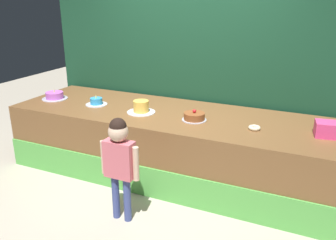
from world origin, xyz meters
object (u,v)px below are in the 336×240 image
object	(u,v)px
child_figure	(119,156)
cake_center_left	(96,102)
pink_box	(326,129)
cake_center_right	(141,107)
cake_far_left	(55,96)
cake_far_right	(194,117)
donut	(254,128)

from	to	relation	value
child_figure	cake_center_left	xyz separation A→B (m)	(-0.97, 1.01, 0.15)
pink_box	cake_center_right	bearing A→B (deg)	-177.45
cake_far_left	cake_far_right	xyz separation A→B (m)	(2.04, -0.03, -0.00)
cake_center_left	cake_center_right	world-z (taller)	cake_center_right
cake_far_left	cake_center_right	distance (m)	1.36
cake_far_right	cake_center_right	bearing A→B (deg)	-179.79
cake_center_left	cake_far_right	bearing A→B (deg)	-1.71
donut	cake_far_right	xyz separation A→B (m)	(-0.68, 0.02, 0.02)
pink_box	cake_far_left	distance (m)	3.40
cake_center_right	cake_far_right	distance (m)	0.68
cake_far_left	child_figure	bearing A→B (deg)	-31.30
cake_center_left	cake_center_right	distance (m)	0.68
donut	cake_center_left	bearing A→B (deg)	178.41
cake_center_right	cake_far_right	xyz separation A→B (m)	(0.68, 0.00, -0.02)
cake_center_left	cake_far_right	world-z (taller)	cake_center_left
child_figure	cake_center_left	distance (m)	1.41
pink_box	cake_center_left	world-z (taller)	pink_box
pink_box	donut	distance (m)	0.69
pink_box	cake_far_right	xyz separation A→B (m)	(-1.36, -0.09, -0.03)
pink_box	cake_far_left	size ratio (longest dim) A/B	0.59
donut	cake_far_left	distance (m)	2.72
donut	cake_center_right	world-z (taller)	cake_center_right
child_figure	pink_box	world-z (taller)	child_figure
cake_far_right	donut	bearing A→B (deg)	-1.35
cake_center_right	cake_far_left	bearing A→B (deg)	178.48
pink_box	cake_center_left	bearing A→B (deg)	-178.99
cake_center_right	cake_far_right	world-z (taller)	cake_center_right
child_figure	cake_far_left	bearing A→B (deg)	148.70
child_figure	cake_center_right	size ratio (longest dim) A/B	3.15
donut	cake_center_left	xyz separation A→B (m)	(-2.04, 0.06, 0.02)
child_figure	cake_center_right	world-z (taller)	child_figure
cake_center_left	cake_center_right	bearing A→B (deg)	-3.63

